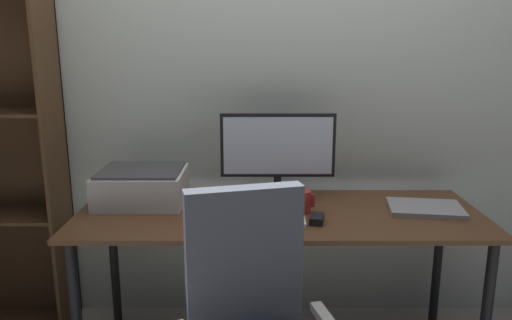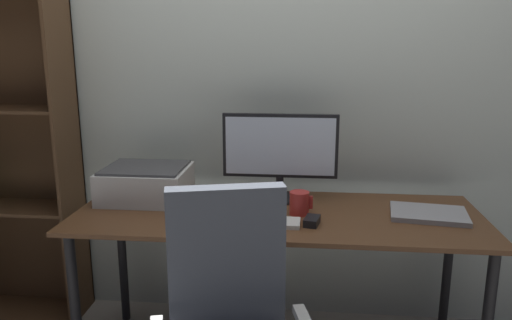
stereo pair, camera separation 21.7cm
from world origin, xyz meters
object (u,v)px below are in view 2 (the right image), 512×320
(mouse, at_px, (312,221))
(coffee_mug, at_px, (299,203))
(keyboard, at_px, (265,222))
(printer, at_px, (146,183))
(laptop, at_px, (429,214))
(bookshelf, at_px, (11,160))
(monitor, at_px, (281,151))
(desk, at_px, (277,229))

(mouse, bearing_deg, coffee_mug, 125.57)
(keyboard, distance_m, printer, 0.67)
(laptop, xyz_separation_m, bookshelf, (-2.10, 0.32, 0.12))
(monitor, relative_size, bookshelf, 0.31)
(printer, height_order, bookshelf, bookshelf)
(desk, height_order, laptop, laptop)
(coffee_mug, bearing_deg, laptop, 3.01)
(mouse, height_order, bookshelf, bookshelf)
(laptop, bearing_deg, keyboard, -158.55)
(keyboard, xyz_separation_m, laptop, (0.70, 0.17, 0.00))
(desk, bearing_deg, bookshelf, 166.94)
(laptop, height_order, bookshelf, bookshelf)
(coffee_mug, xyz_separation_m, laptop, (0.56, 0.03, -0.04))
(mouse, relative_size, laptop, 0.30)
(monitor, distance_m, laptop, 0.71)
(desk, relative_size, monitor, 3.31)
(keyboard, distance_m, coffee_mug, 0.20)
(monitor, bearing_deg, desk, -91.01)
(monitor, distance_m, bookshelf, 1.46)
(printer, xyz_separation_m, bookshelf, (-0.80, 0.20, 0.05))
(keyboard, height_order, mouse, mouse)
(mouse, bearing_deg, laptop, 29.16)
(desk, bearing_deg, laptop, 1.43)
(monitor, bearing_deg, mouse, -65.83)
(mouse, relative_size, coffee_mug, 0.94)
(desk, relative_size, mouse, 18.72)
(laptop, height_order, printer, printer)
(mouse, bearing_deg, printer, 173.20)
(bookshelf, bearing_deg, printer, -13.97)
(mouse, bearing_deg, keyboard, -164.43)
(bookshelf, bearing_deg, mouse, -16.50)
(mouse, height_order, printer, printer)
(mouse, distance_m, laptop, 0.53)
(desk, distance_m, mouse, 0.23)
(desk, distance_m, coffee_mug, 0.16)
(keyboard, bearing_deg, monitor, 84.10)
(printer, bearing_deg, bookshelf, 166.03)
(desk, xyz_separation_m, coffee_mug, (0.10, -0.01, 0.13))
(keyboard, relative_size, coffee_mug, 2.84)
(coffee_mug, distance_m, laptop, 0.56)
(keyboard, relative_size, bookshelf, 0.16)
(printer, bearing_deg, coffee_mug, -11.33)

